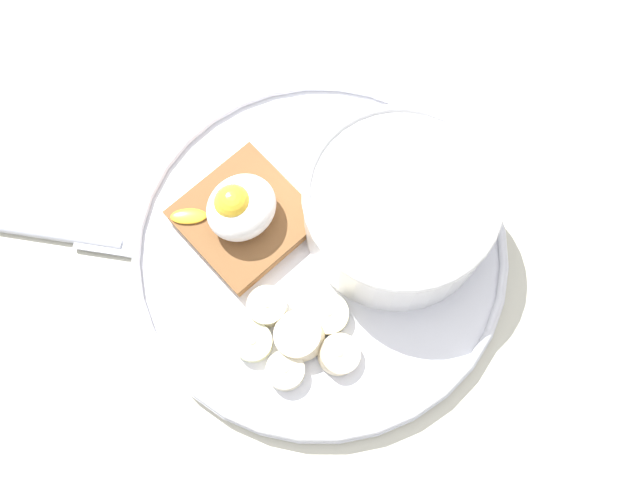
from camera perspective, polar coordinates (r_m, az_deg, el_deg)
The scene contains 12 objects.
ground_plane at distance 53.89cm, azimuth 0.00°, elevation -1.37°, with size 120.00×120.00×2.00cm, color beige.
plate at distance 52.18cm, azimuth 0.00°, elevation -0.78°, with size 27.51×27.51×1.60cm.
oatmeal_bowl at distance 50.09cm, azimuth 6.33°, elevation 2.48°, with size 13.54×13.54×5.98cm.
toast_slice at distance 52.27cm, azimuth -6.07°, elevation 1.78°, with size 9.37×9.37×1.35cm.
poached_egg at distance 50.21cm, azimuth -6.49°, elevation 2.66°, with size 6.57×6.64×3.72cm.
banana_slice_front at distance 50.25cm, azimuth -4.14°, elevation -5.42°, with size 3.90×3.90×1.37cm.
banana_slice_left at distance 49.48cm, azimuth 1.54°, elevation -9.14°, with size 4.09×4.10×1.58cm.
banana_slice_back at distance 49.50cm, azimuth -1.66°, elevation -7.67°, with size 4.43×4.55×2.06cm.
banana_slice_right at distance 49.44cm, azimuth -2.78°, elevation -10.39°, with size 3.79×3.79×1.20cm.
banana_slice_inner at distance 49.99cm, azimuth -5.38°, elevation -8.15°, with size 3.66×3.67×1.05cm.
banana_slice_outer at distance 50.10cm, azimuth 0.67°, elevation -5.94°, with size 3.49×3.42×1.30cm.
knife at distance 56.06cm, azimuth -19.33°, elevation 0.18°, with size 8.67×13.48×0.80cm.
Camera 1 is at (12.41, 10.30, 52.42)cm, focal length 40.00 mm.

